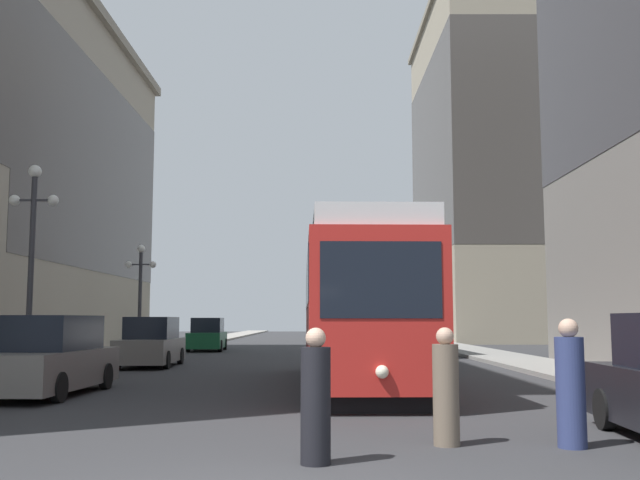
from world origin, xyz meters
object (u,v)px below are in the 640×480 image
(streetcar, at_px, (359,305))
(parked_car_left_far, at_px, (154,343))
(transit_bus, at_px, (404,315))
(pedestrian_crossing_near, at_px, (449,390))
(lamp_post_left_near, at_px, (35,238))
(lamp_post_left_far, at_px, (143,281))
(parked_car_left_mid, at_px, (210,335))
(pedestrian_on_sidewalk, at_px, (573,387))
(parked_car_left_near, at_px, (52,358))
(pedestrian_crossing_far, at_px, (318,400))

(streetcar, height_order, parked_car_left_far, streetcar)
(transit_bus, bearing_deg, pedestrian_crossing_near, -96.17)
(lamp_post_left_near, xyz_separation_m, lamp_post_left_far, (-0.00, 12.56, -0.59))
(transit_bus, relative_size, parked_car_left_mid, 2.67)
(parked_car_left_mid, bearing_deg, lamp_post_left_far, -106.30)
(streetcar, height_order, lamp_post_left_far, lamp_post_left_far)
(streetcar, relative_size, parked_car_left_far, 2.62)
(parked_car_left_far, xyz_separation_m, lamp_post_left_far, (-1.90, 5.84, 2.60))
(transit_bus, relative_size, pedestrian_crossing_near, 7.82)
(transit_bus, xyz_separation_m, pedestrian_crossing_near, (-2.51, -28.04, -1.19))
(pedestrian_on_sidewalk, distance_m, lamp_post_left_far, 25.87)
(streetcar, height_order, parked_car_left_near, streetcar)
(streetcar, relative_size, lamp_post_left_near, 2.09)
(parked_car_left_near, relative_size, lamp_post_left_far, 1.00)
(parked_car_left_near, relative_size, parked_car_left_far, 1.04)
(pedestrian_on_sidewalk, relative_size, lamp_post_left_near, 0.29)
(parked_car_left_mid, bearing_deg, parked_car_left_far, -92.55)
(streetcar, bearing_deg, pedestrian_crossing_near, -86.40)
(parked_car_left_near, bearing_deg, pedestrian_on_sidewalk, -33.88)
(parked_car_left_far, relative_size, lamp_post_left_near, 0.80)
(pedestrian_crossing_far, bearing_deg, parked_car_left_mid, -164.17)
(streetcar, bearing_deg, parked_car_left_far, 131.03)
(parked_car_left_near, bearing_deg, parked_car_left_mid, 91.72)
(lamp_post_left_far, bearing_deg, parked_car_left_mid, 76.25)
(pedestrian_crossing_near, relative_size, pedestrian_crossing_far, 0.99)
(transit_bus, xyz_separation_m, lamp_post_left_far, (-12.40, -5.21, 1.50))
(pedestrian_crossing_near, distance_m, pedestrian_crossing_far, 2.22)
(parked_car_left_far, distance_m, lamp_post_left_far, 6.67)
(pedestrian_on_sidewalk, height_order, lamp_post_left_near, lamp_post_left_near)
(parked_car_left_mid, bearing_deg, parked_car_left_near, -92.54)
(lamp_post_left_near, bearing_deg, parked_car_left_near, -61.60)
(transit_bus, bearing_deg, pedestrian_crossing_far, -99.40)
(lamp_post_left_far, bearing_deg, pedestrian_on_sidewalk, -63.31)
(streetcar, bearing_deg, lamp_post_left_far, 122.21)
(parked_car_left_near, xyz_separation_m, pedestrian_crossing_far, (6.19, -8.04, -0.09))
(parked_car_left_near, height_order, pedestrian_crossing_near, parked_car_left_near)
(parked_car_left_mid, height_order, pedestrian_on_sidewalk, parked_car_left_mid)
(transit_bus, xyz_separation_m, pedestrian_crossing_far, (-4.31, -29.34, -1.19))
(streetcar, distance_m, pedestrian_crossing_far, 10.51)
(pedestrian_crossing_far, xyz_separation_m, pedestrian_on_sidewalk, (3.46, 1.13, 0.05))
(streetcar, xyz_separation_m, parked_car_left_near, (-7.21, -2.33, -1.26))
(lamp_post_left_near, bearing_deg, lamp_post_left_far, 90.00)
(parked_car_left_far, bearing_deg, lamp_post_left_far, 106.54)
(parked_car_left_mid, relative_size, parked_car_left_far, 0.99)
(transit_bus, height_order, pedestrian_crossing_near, transit_bus)
(pedestrian_on_sidewalk, bearing_deg, pedestrian_crossing_far, 60.85)
(pedestrian_on_sidewalk, bearing_deg, lamp_post_left_far, -20.54)
(parked_car_left_far, relative_size, pedestrian_crossing_near, 2.95)
(parked_car_left_near, height_order, pedestrian_on_sidewalk, parked_car_left_near)
(pedestrian_crossing_far, bearing_deg, streetcar, 179.24)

